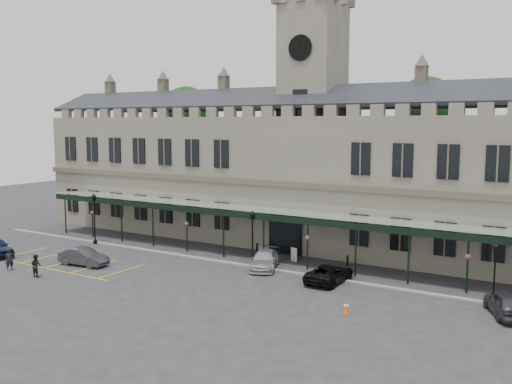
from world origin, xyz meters
The scene contains 21 objects.
ground centered at (0.00, 0.00, 0.00)m, with size 140.00×140.00×0.00m, color #2C2C2F.
station_building centered at (0.00, 15.91, 6.47)m, with size 60.00×10.36×17.30m.
clock_tower centered at (0.00, 16.00, 13.11)m, with size 5.60×5.60×24.80m.
canopy centered at (0.00, 7.46, 2.40)m, with size 50.00×4.10×4.30m.
kerb centered at (0.00, 5.50, 0.06)m, with size 60.00×0.40×0.12m, color gray.
parking_markings centered at (-14.00, -1.50, 0.00)m, with size 16.00×6.00×0.01m, color gold, non-canonical shape.
tree_behind_left centered at (-22.00, 25.00, 12.81)m, with size 6.00×6.00×16.00m.
tree_behind_mid centered at (8.00, 25.00, 12.81)m, with size 6.00×6.00×16.00m.
lamp_post_left centered at (-17.52, 5.20, 2.88)m, with size 0.46×0.46×4.86m.
lamp_post_mid centered at (0.36, 4.88, 2.80)m, with size 0.45×0.45×4.73m.
lamp_post_right centered at (18.04, 5.02, 2.46)m, with size 0.39×0.39×4.15m.
traffic_cone centered at (10.66, -0.90, 0.36)m, with size 0.46×0.46×0.74m.
sign_board centered at (1.90, 8.93, 0.56)m, with size 0.65×0.25×1.15m.
bollard_left centered at (-2.07, 9.55, 0.49)m, with size 0.17×0.17×0.98m, color black.
bollard_right centered at (6.29, 9.84, 0.43)m, with size 0.15×0.15×0.85m, color black.
car_left_b centered at (-11.97, -1.15, 0.70)m, with size 1.49×4.26×1.40m, color #313338.
car_taxi centered at (1.00, 5.65, 0.70)m, with size 1.96×4.82×1.40m, color #A4A7AC.
car_van centered at (7.00, 4.74, 0.66)m, with size 2.19×4.75×1.32m, color black.
car_right_a centered at (19.00, 3.58, 0.75)m, with size 1.76×4.38×1.49m, color #313338.
person_a centered at (-15.61, -5.29, 0.87)m, with size 0.64×0.42×1.75m, color black.
person_b centered at (-12.30, -5.40, 0.86)m, with size 0.83×0.65×1.72m, color black.
Camera 1 is at (23.49, -32.18, 11.48)m, focal length 40.00 mm.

